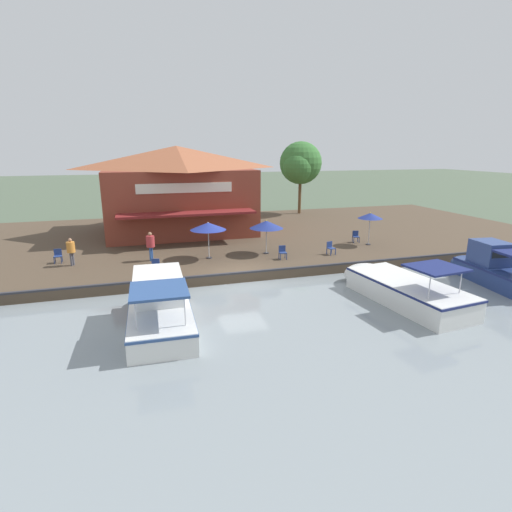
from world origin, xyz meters
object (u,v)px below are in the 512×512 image
Objects in this scene: patio_umbrella_back_row at (208,226)px; person_mid_patio at (71,249)px; patio_umbrella_far_corner at (370,216)px; motorboat_far_downstream at (159,305)px; person_at_quay_edge at (150,243)px; cafe_chair_far_corner_seat at (58,255)px; motorboat_second_along at (398,287)px; waterfront_restaurant at (178,188)px; cafe_chair_beside_entrance at (356,236)px; motorboat_fourth_along at (492,269)px; patio_umbrella_near_quay_edge at (266,225)px; cafe_chair_under_first_umbrella at (155,266)px; tree_upstream_bank at (300,164)px; cafe_chair_facing_river at (331,247)px; cafe_chair_back_row_seat at (283,252)px.

person_mid_patio is (-0.73, -8.15, -1.04)m from patio_umbrella_back_row.
motorboat_far_downstream is at bearing -61.60° from patio_umbrella_far_corner.
person_mid_patio is at bearing -93.00° from person_at_quay_edge.
motorboat_second_along reaches higher than cafe_chair_far_corner_seat.
motorboat_far_downstream is at bearing -24.27° from patio_umbrella_back_row.
patio_umbrella_far_corner reaches higher than person_mid_patio.
cafe_chair_beside_entrance is at bearing 55.17° from waterfront_restaurant.
motorboat_fourth_along is (-0.66, 6.62, 0.18)m from motorboat_second_along.
patio_umbrella_near_quay_edge is at bearing -80.15° from cafe_chair_beside_entrance.
cafe_chair_far_corner_seat is 0.47× the size of person_at_quay_edge.
patio_umbrella_near_quay_edge is 7.92m from cafe_chair_under_first_umbrella.
person_mid_patio reaches higher than cafe_chair_beside_entrance.
motorboat_far_downstream is (9.59, 5.49, -0.20)m from cafe_chair_far_corner_seat.
person_mid_patio is at bearing 45.44° from cafe_chair_far_corner_seat.
waterfront_restaurant is at bearing -175.61° from patio_umbrella_back_row.
cafe_chair_beside_entrance is 20.45m from cafe_chair_far_corner_seat.
tree_upstream_bank is at bearing 150.36° from patio_umbrella_near_quay_edge.
motorboat_far_downstream reaches higher than person_mid_patio.
patio_umbrella_far_corner is 0.37× the size of motorboat_fourth_along.
patio_umbrella_far_corner is 8.81m from motorboat_fourth_along.
motorboat_fourth_along reaches higher than cafe_chair_beside_entrance.
motorboat_second_along is (9.81, -3.33, -0.39)m from cafe_chair_beside_entrance.
cafe_chair_far_corner_seat is 1.41m from person_mid_patio.
tree_upstream_bank is at bearing 175.00° from cafe_chair_beside_entrance.
cafe_chair_facing_river is at bearing 80.47° from patio_umbrella_back_row.
cafe_chair_beside_entrance is at bearing 161.23° from motorboat_second_along.
patio_umbrella_back_row is 2.78× the size of cafe_chair_facing_river.
cafe_chair_facing_river is 9.33m from motorboat_fourth_along.
tree_upstream_bank is (-23.17, -2.06, 4.97)m from motorboat_fourth_along.
cafe_chair_back_row_seat is 0.13× the size of motorboat_fourth_along.
patio_umbrella_back_row is at bearing 4.39° from waterfront_restaurant.
person_at_quay_edge is 14.66m from motorboat_second_along.
tree_upstream_bank is (-14.68, 20.75, 4.19)m from person_mid_patio.
person_mid_patio reaches higher than cafe_chair_back_row_seat.
patio_umbrella_near_quay_edge is 12.09m from person_mid_patio.
motorboat_second_along is (18.25, 8.80, -3.50)m from waterfront_restaurant.
motorboat_second_along is at bearing -84.31° from motorboat_fourth_along.
cafe_chair_back_row_seat is at bearing -67.30° from cafe_chair_beside_entrance.
waterfront_restaurant is 5.10× the size of patio_umbrella_far_corner.
patio_umbrella_near_quay_edge is at bearing 86.97° from person_at_quay_edge.
patio_umbrella_far_corner is 0.31× the size of tree_upstream_bank.
cafe_chair_under_first_umbrella is at bearing -83.06° from cafe_chair_back_row_seat.
cafe_chair_under_first_umbrella is at bearing -75.42° from cafe_chair_beside_entrance.
patio_umbrella_near_quay_edge is 1.25× the size of person_at_quay_edge.
person_mid_patio is at bearing -97.32° from cafe_chair_facing_river.
person_mid_patio is at bearing -124.24° from cafe_chair_under_first_umbrella.
patio_umbrella_back_row is at bearing -88.11° from patio_umbrella_far_corner.
cafe_chair_under_first_umbrella is 12.95m from motorboat_second_along.
patio_umbrella_near_quay_edge is 17.93m from tree_upstream_bank.
cafe_chair_back_row_seat is (0.17, -3.45, 0.00)m from cafe_chair_facing_river.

